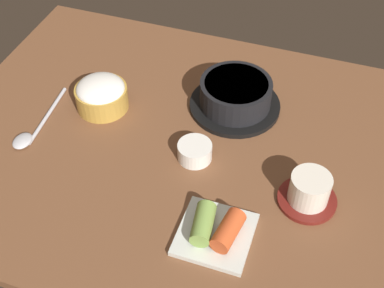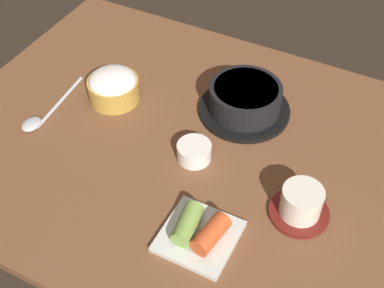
# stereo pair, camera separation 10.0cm
# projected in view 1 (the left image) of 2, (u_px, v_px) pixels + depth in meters

# --- Properties ---
(dining_table) EXTENTS (1.00, 0.76, 0.02)m
(dining_table) POSITION_uv_depth(u_px,v_px,m) (186.00, 149.00, 1.05)
(dining_table) COLOR brown
(dining_table) RESTS_ON ground
(stone_pot) EXTENTS (0.19, 0.19, 0.07)m
(stone_pot) POSITION_uv_depth(u_px,v_px,m) (235.00, 95.00, 1.09)
(stone_pot) COLOR black
(stone_pot) RESTS_ON dining_table
(rice_bowl) EXTENTS (0.11, 0.11, 0.07)m
(rice_bowl) POSITION_uv_depth(u_px,v_px,m) (101.00, 94.00, 1.09)
(rice_bowl) COLOR #B78C38
(rice_bowl) RESTS_ON dining_table
(tea_cup_with_saucer) EXTENTS (0.11, 0.11, 0.06)m
(tea_cup_with_saucer) POSITION_uv_depth(u_px,v_px,m) (309.00, 191.00, 0.92)
(tea_cup_with_saucer) COLOR maroon
(tea_cup_with_saucer) RESTS_ON dining_table
(banchan_cup_center) EXTENTS (0.07, 0.07, 0.03)m
(banchan_cup_center) POSITION_uv_depth(u_px,v_px,m) (195.00, 151.00, 1.00)
(banchan_cup_center) COLOR white
(banchan_cup_center) RESTS_ON dining_table
(kimchi_plate) EXTENTS (0.12, 0.12, 0.04)m
(kimchi_plate) POSITION_uv_depth(u_px,v_px,m) (215.00, 230.00, 0.88)
(kimchi_plate) COLOR silver
(kimchi_plate) RESTS_ON dining_table
(spoon) EXTENTS (0.04, 0.20, 0.01)m
(spoon) POSITION_uv_depth(u_px,v_px,m) (31.00, 132.00, 1.06)
(spoon) COLOR #B7B7BC
(spoon) RESTS_ON dining_table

